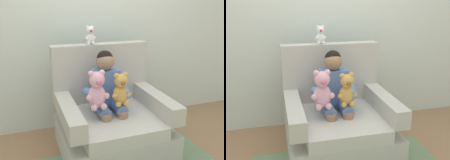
# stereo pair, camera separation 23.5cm
# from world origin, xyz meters

# --- Properties ---
(ground_plane) EXTENTS (8.00, 8.00, 0.00)m
(ground_plane) POSITION_xyz_m (0.00, 0.00, 0.00)
(ground_plane) COLOR #936D4C
(back_wall) EXTENTS (6.00, 0.10, 2.60)m
(back_wall) POSITION_xyz_m (0.00, 0.77, 1.30)
(back_wall) COLOR silver
(back_wall) RESTS_ON ground
(armchair) EXTENTS (1.00, 0.91, 1.02)m
(armchair) POSITION_xyz_m (0.00, 0.06, 0.31)
(armchair) COLOR #BCB7AD
(armchair) RESTS_ON ground
(seated_child) EXTENTS (0.45, 0.39, 0.82)m
(seated_child) POSITION_xyz_m (-0.03, 0.07, 0.63)
(seated_child) COLOR #597AB7
(seated_child) RESTS_ON armchair
(plush_honey) EXTENTS (0.18, 0.15, 0.31)m
(plush_honey) POSITION_xyz_m (0.05, -0.07, 0.67)
(plush_honey) COLOR gold
(plush_honey) RESTS_ON armchair
(plush_pink) EXTENTS (0.21, 0.17, 0.35)m
(plush_pink) POSITION_xyz_m (-0.17, -0.07, 0.69)
(plush_pink) COLOR #EAA8BC
(plush_pink) RESTS_ON armchair
(plush_white_on_backrest) EXTENTS (0.11, 0.09, 0.19)m
(plush_white_on_backrest) POSITION_xyz_m (-0.10, 0.38, 1.10)
(plush_white_on_backrest) COLOR white
(plush_white_on_backrest) RESTS_ON armchair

